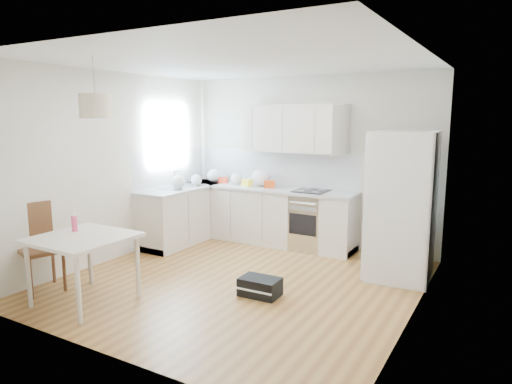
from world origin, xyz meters
TOP-DOWN VIEW (x-y plane):
  - floor at (0.00, 0.00)m, footprint 4.20×4.20m
  - ceiling at (0.00, 0.00)m, footprint 4.20×4.20m
  - wall_back at (0.00, 2.10)m, footprint 4.20×0.00m
  - wall_left at (-2.10, 0.00)m, footprint 0.00×4.20m
  - wall_right at (2.10, 0.00)m, footprint 0.00×4.20m
  - window_glassblock at (-2.09, 1.15)m, footprint 0.02×1.00m
  - cabinets_back at (-0.60, 1.80)m, footprint 3.00×0.60m
  - cabinets_left at (-1.80, 1.20)m, footprint 0.60×1.80m
  - counter_back at (-0.60, 1.80)m, footprint 3.02×0.64m
  - counter_left at (-1.80, 1.20)m, footprint 0.64×1.82m
  - backsplash_back at (-0.60, 2.09)m, footprint 3.00×0.01m
  - backsplash_left at (-2.09, 1.20)m, footprint 0.01×1.80m
  - upper_cabinets at (-0.15, 1.94)m, footprint 1.70×0.32m
  - range_oven at (0.20, 1.80)m, footprint 0.50×0.61m
  - sink at (-1.80, 1.15)m, footprint 0.50×0.80m
  - refrigerator at (1.71, 1.25)m, footprint 0.96×1.00m
  - dining_table at (-1.16, -1.40)m, footprint 0.98×0.98m
  - dining_chair at (-1.89, -1.42)m, footprint 0.55×0.55m
  - drink_bottle at (-1.41, -1.29)m, footprint 0.08×0.08m
  - gym_bag at (0.45, -0.26)m, footprint 0.47×0.31m
  - pendant_lamp at (-0.99, -1.26)m, footprint 0.40×0.40m
  - grocery_bag_a at (-1.66, 1.84)m, footprint 0.26×0.22m
  - grocery_bag_b at (-1.19, 1.83)m, footprint 0.21×0.18m
  - grocery_bag_c at (-0.73, 1.88)m, footprint 0.32×0.27m
  - grocery_bag_d at (-1.73, 1.42)m, footprint 0.20×0.17m
  - grocery_bag_e at (-1.75, 0.98)m, footprint 0.24×0.20m
  - snack_orange at (-0.52, 1.78)m, footprint 0.20×0.17m
  - snack_yellow at (-0.94, 1.76)m, footprint 0.18×0.14m
  - snack_red at (-1.48, 1.86)m, footprint 0.16×0.11m

SIDE VIEW (x-z plane):
  - floor at x=0.00m, z-range 0.00..0.00m
  - gym_bag at x=0.45m, z-range 0.00..0.21m
  - cabinets_back at x=-0.60m, z-range 0.00..0.88m
  - cabinets_left at x=-1.80m, z-range 0.00..0.88m
  - range_oven at x=0.20m, z-range 0.00..0.88m
  - dining_chair at x=-1.89m, z-range 0.00..1.05m
  - dining_table at x=-1.16m, z-range 0.30..1.06m
  - drink_bottle at x=-1.41m, z-range 0.76..0.98m
  - counter_back at x=-0.60m, z-range 0.88..0.92m
  - counter_left at x=-1.80m, z-range 0.88..0.92m
  - sink at x=-1.80m, z-range 0.84..0.99m
  - refrigerator at x=1.71m, z-range 0.00..1.89m
  - snack_red at x=-1.48m, z-range 0.92..1.02m
  - snack_yellow at x=-0.94m, z-range 0.92..1.03m
  - snack_orange at x=-0.52m, z-range 0.92..1.04m
  - grocery_bag_d at x=-1.73m, z-range 0.92..1.10m
  - grocery_bag_b at x=-1.19m, z-range 0.92..1.11m
  - grocery_bag_e at x=-1.75m, z-range 0.92..1.13m
  - grocery_bag_a at x=-1.66m, z-range 0.92..1.15m
  - grocery_bag_c at x=-0.73m, z-range 0.92..1.21m
  - backsplash_back at x=-0.60m, z-range 0.92..1.50m
  - backsplash_left at x=-2.09m, z-range 0.92..1.50m
  - wall_back at x=0.00m, z-range -0.75..3.45m
  - wall_left at x=-2.10m, z-range -0.75..3.45m
  - wall_right at x=2.10m, z-range -0.75..3.45m
  - window_glassblock at x=-2.09m, z-range 1.25..2.25m
  - upper_cabinets at x=-0.15m, z-range 1.50..2.25m
  - pendant_lamp at x=-0.99m, z-range 2.05..2.31m
  - ceiling at x=0.00m, z-range 2.70..2.70m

